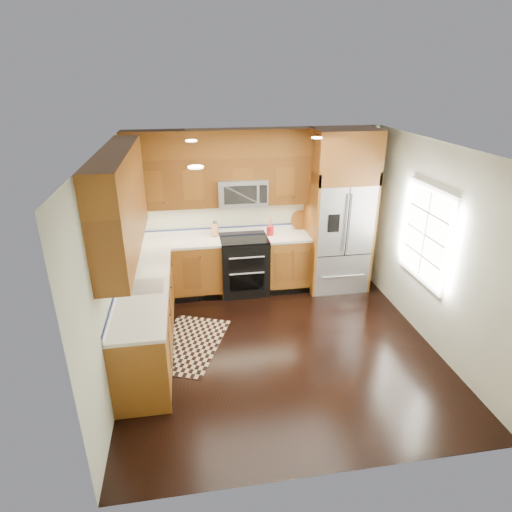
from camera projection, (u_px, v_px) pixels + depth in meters
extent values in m
plane|color=black|center=(280.00, 347.00, 5.70)|extent=(4.00, 4.00, 0.00)
cube|color=silver|center=(256.00, 209.00, 7.00)|extent=(4.00, 0.02, 2.60)
cube|color=silver|center=(112.00, 269.00, 4.89)|extent=(0.02, 4.00, 2.60)
cube|color=silver|center=(435.00, 247.00, 5.48)|extent=(0.02, 4.00, 2.60)
cube|color=white|center=(426.00, 235.00, 5.62)|extent=(0.04, 1.10, 1.30)
cube|color=white|center=(426.00, 235.00, 5.62)|extent=(0.02, 0.95, 1.15)
cube|color=#93601C|center=(178.00, 269.00, 6.87)|extent=(1.37, 0.60, 0.90)
cube|color=#93601C|center=(288.00, 262.00, 7.13)|extent=(0.72, 0.60, 0.90)
cube|color=#93601C|center=(147.00, 321.00, 5.45)|extent=(0.60, 2.40, 0.90)
cube|color=white|center=(223.00, 239.00, 6.79)|extent=(2.85, 0.62, 0.04)
cube|color=white|center=(143.00, 288.00, 5.26)|extent=(0.62, 2.40, 0.04)
cube|color=brown|center=(221.00, 181.00, 6.55)|extent=(2.85, 0.33, 0.75)
cube|color=brown|center=(123.00, 219.00, 4.88)|extent=(0.33, 2.40, 0.75)
cube|color=#93601C|center=(219.00, 143.00, 6.33)|extent=(2.85, 0.33, 0.40)
cube|color=#93601C|center=(116.00, 169.00, 4.66)|extent=(0.33, 2.40, 0.40)
cube|color=black|center=(244.00, 265.00, 6.99)|extent=(0.76, 0.64, 0.92)
cube|color=black|center=(244.00, 238.00, 6.80)|extent=(0.76, 0.60, 0.02)
cube|color=black|center=(247.00, 264.00, 6.64)|extent=(0.55, 0.01, 0.18)
cube|color=black|center=(247.00, 283.00, 6.77)|extent=(0.55, 0.01, 0.28)
cylinder|color=#B2B2B7|center=(247.00, 258.00, 6.57)|extent=(0.55, 0.02, 0.02)
cylinder|color=#B2B2B7|center=(247.00, 274.00, 6.68)|extent=(0.55, 0.02, 0.02)
cube|color=#B2B2B7|center=(242.00, 192.00, 6.63)|extent=(0.76, 0.40, 0.42)
cube|color=black|center=(240.00, 195.00, 6.45)|extent=(0.50, 0.01, 0.28)
cube|color=#B2B2B7|center=(338.00, 235.00, 7.01)|extent=(0.90, 0.74, 1.80)
cube|color=black|center=(347.00, 223.00, 6.53)|extent=(0.01, 0.01, 1.08)
cube|color=black|center=(334.00, 223.00, 6.50)|extent=(0.18, 0.01, 0.28)
cube|color=#93601C|center=(310.00, 231.00, 6.90)|extent=(0.04, 0.74, 2.00)
cube|color=#93601C|center=(365.00, 228.00, 7.04)|extent=(0.04, 0.74, 2.00)
cube|color=brown|center=(344.00, 155.00, 6.50)|extent=(0.98, 0.74, 0.80)
cube|color=#B2B2B7|center=(143.00, 286.00, 5.25)|extent=(0.50, 0.42, 0.02)
cylinder|color=#B2B2B7|center=(127.00, 270.00, 5.37)|extent=(0.02, 0.02, 0.28)
torus|color=#B2B2B7|center=(125.00, 262.00, 5.24)|extent=(0.18, 0.02, 0.18)
cube|color=black|center=(189.00, 344.00, 5.74)|extent=(1.23, 1.53, 0.01)
cube|color=tan|center=(215.00, 230.00, 6.86)|extent=(0.12, 0.14, 0.20)
cylinder|color=#B3161E|center=(270.00, 231.00, 6.88)|extent=(0.12, 0.12, 0.15)
cylinder|color=brown|center=(300.00, 228.00, 7.19)|extent=(0.33, 0.33, 0.02)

